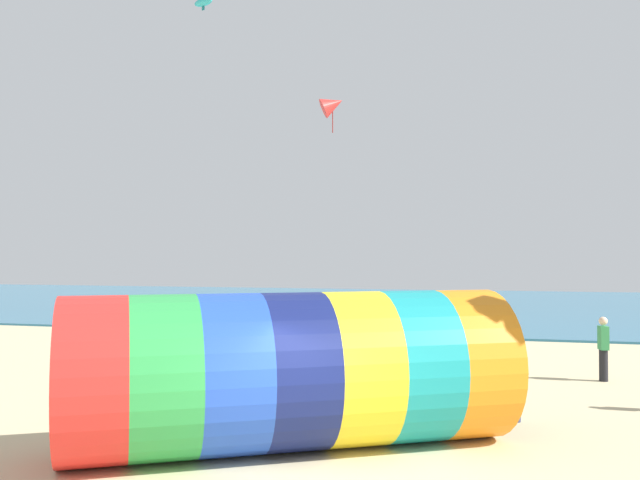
{
  "coord_description": "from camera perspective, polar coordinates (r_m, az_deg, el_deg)",
  "views": [
    {
      "loc": [
        2.53,
        -9.81,
        3.51
      ],
      "look_at": [
        -1.35,
        4.49,
        3.82
      ],
      "focal_mm": 40.0,
      "sensor_mm": 36.0,
      "label": 1
    }
  ],
  "objects": [
    {
      "name": "kite_handler",
      "position": [
        15.83,
        15.32,
        -10.83
      ],
      "size": [
        0.41,
        0.4,
        1.67
      ],
      "color": "#383D56",
      "rests_on": "ground"
    },
    {
      "name": "kite_red_delta",
      "position": [
        24.8,
        1.02,
        10.78
      ],
      "size": [
        1.11,
        0.97,
        1.44
      ],
      "color": "red"
    },
    {
      "name": "giant_inflatable_tube",
      "position": [
        13.08,
        -2.23,
        -10.42
      ],
      "size": [
        8.28,
        6.53,
        2.83
      ],
      "color": "red",
      "rests_on": "ground"
    },
    {
      "name": "kite_cyan_parafoil",
      "position": [
        25.04,
        -9.32,
        18.25
      ],
      "size": [
        0.84,
        0.58,
        0.42
      ],
      "color": "#2DB2C6"
    },
    {
      "name": "bystander_mid_beach",
      "position": [
        21.52,
        21.73,
        -8.03
      ],
      "size": [
        0.28,
        0.4,
        1.79
      ],
      "color": "black",
      "rests_on": "ground"
    },
    {
      "name": "sea",
      "position": [
        50.42,
        12.32,
        -5.12
      ],
      "size": [
        120.0,
        40.0,
        0.1
      ],
      "primitive_type": "cube",
      "color": "teal",
      "rests_on": "ground"
    }
  ]
}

